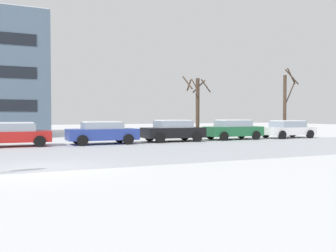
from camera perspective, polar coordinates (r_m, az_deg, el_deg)
The scene contains 9 objects.
ground_plane at distance 13.04m, azimuth -18.72°, elevation -6.20°, with size 120.00×120.00×0.00m, color white.
road_surface at distance 16.79m, azimuth -20.00°, elevation -4.47°, with size 80.00×9.57×0.00m.
parked_car_red at distance 22.44m, azimuth -22.70°, elevation -1.17°, with size 3.83×2.13×1.38m.
parked_car_blue at distance 22.83m, azimuth -10.22°, elevation -0.97°, with size 4.26×2.18×1.41m.
parked_car_black at distance 24.70m, azimuth 0.80°, elevation -0.70°, with size 4.14×2.16×1.47m.
parked_car_green at distance 27.26m, azimuth 10.11°, elevation -0.51°, with size 4.24×2.12×1.46m.
parked_car_white at distance 30.13m, azimuth 18.14°, elevation -0.44°, with size 4.23×2.18×1.38m.
tree_far_right at distance 32.24m, azimuth 17.86°, elevation 3.49°, with size 1.56×1.45×5.65m.
tree_far_mid at distance 28.79m, azimuth 4.51°, elevation 3.45°, with size 2.08×2.08×4.91m.
Camera 1 is at (-1.26, -12.86, 1.76)m, focal length 39.11 mm.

